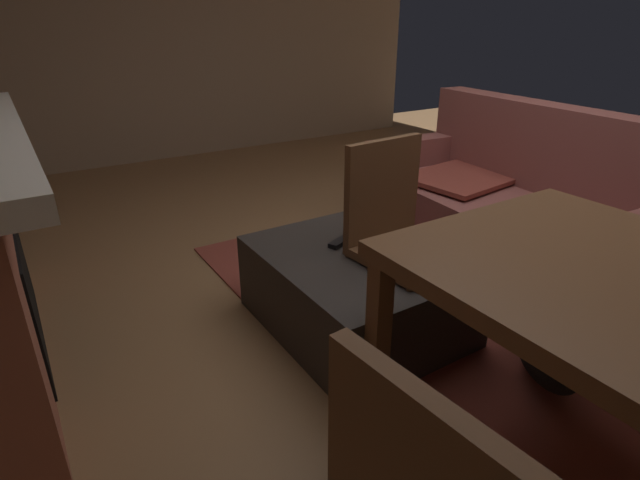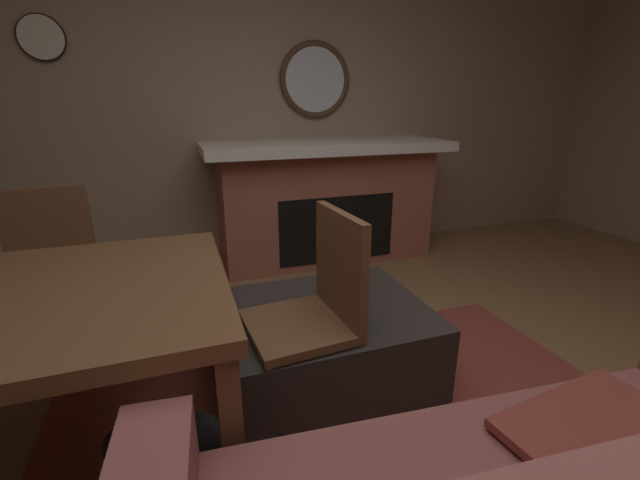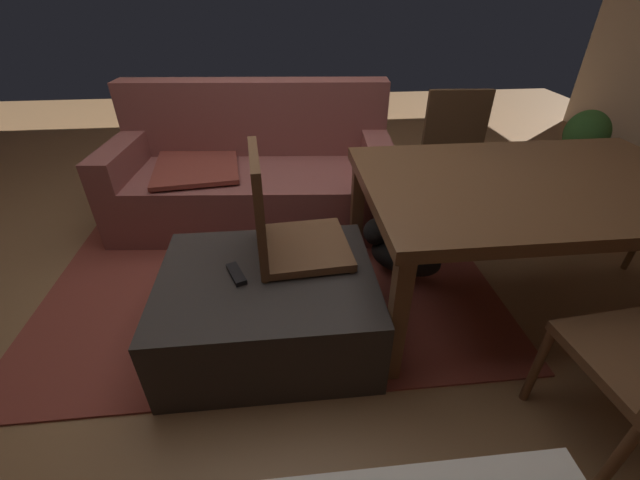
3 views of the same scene
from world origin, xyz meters
TOP-DOWN VIEW (x-y plane):
  - floor at (0.00, 0.00)m, footprint 9.25×9.25m
  - wall_left at (-3.85, 0.00)m, footprint 0.12×5.64m
  - area_rug at (-0.02, 0.01)m, footprint 2.60×2.00m
  - couch at (-0.13, 0.69)m, footprint 2.02×1.02m
  - ottoman_coffee_table at (-0.02, -0.60)m, footprint 1.00×0.80m
  - tv_remote at (-0.16, -0.60)m, footprint 0.11×0.17m
  - dining_chair_west at (0.07, -0.44)m, footprint 0.47×0.47m
  - small_dog at (0.75, -0.18)m, footprint 0.48×0.42m

SIDE VIEW (x-z plane):
  - floor at x=0.00m, z-range 0.00..0.00m
  - area_rug at x=-0.02m, z-range 0.00..0.01m
  - small_dog at x=0.75m, z-range 0.03..0.33m
  - ottoman_coffee_table at x=-0.02m, z-range 0.00..0.40m
  - couch at x=-0.13m, z-range -0.14..0.81m
  - tv_remote at x=-0.16m, z-range 0.40..0.42m
  - dining_chair_west at x=0.07m, z-range 0.06..0.99m
  - wall_left at x=-3.85m, z-range 0.00..2.54m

